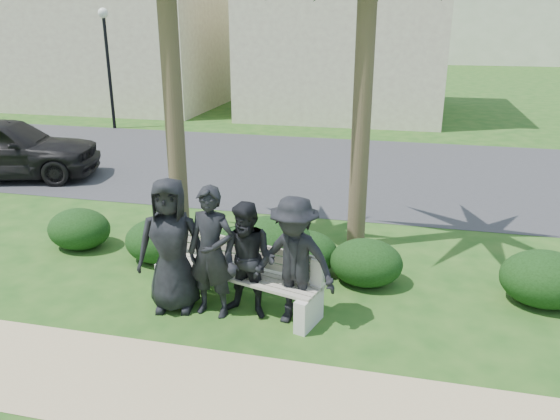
# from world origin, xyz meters

# --- Properties ---
(ground) EXTENTS (160.00, 160.00, 0.00)m
(ground) POSITION_xyz_m (0.00, 0.00, 0.00)
(ground) COLOR #1C4915
(ground) RESTS_ON ground
(footpath) EXTENTS (30.00, 1.60, 0.01)m
(footpath) POSITION_xyz_m (0.00, -1.80, 0.00)
(footpath) COLOR tan
(footpath) RESTS_ON ground
(asphalt_street) EXTENTS (160.00, 8.00, 0.01)m
(asphalt_street) POSITION_xyz_m (0.00, 8.00, 0.00)
(asphalt_street) COLOR #2D2D30
(asphalt_street) RESTS_ON ground
(stucco_bldg_left) EXTENTS (10.40, 8.40, 7.30)m
(stucco_bldg_left) POSITION_xyz_m (-12.00, 18.00, 3.66)
(stucco_bldg_left) COLOR tan
(stucco_bldg_left) RESTS_ON ground
(stucco_bldg_right) EXTENTS (8.40, 8.40, 7.30)m
(stucco_bldg_right) POSITION_xyz_m (-1.00, 18.00, 3.66)
(stucco_bldg_right) COLOR tan
(stucco_bldg_right) RESTS_ON ground
(street_lamp) EXTENTS (0.36, 0.36, 4.29)m
(street_lamp) POSITION_xyz_m (-9.00, 12.00, 2.94)
(street_lamp) COLOR black
(street_lamp) RESTS_ON ground
(park_bench) EXTENTS (2.67, 1.25, 0.88)m
(park_bench) POSITION_xyz_m (-0.41, 0.22, 0.40)
(park_bench) COLOR gray
(park_bench) RESTS_ON ground
(man_a) EXTENTS (1.04, 0.78, 1.92)m
(man_a) POSITION_xyz_m (-1.23, -0.11, 0.96)
(man_a) COLOR black
(man_a) RESTS_ON ground
(man_b) EXTENTS (0.72, 0.52, 1.85)m
(man_b) POSITION_xyz_m (-0.64, -0.13, 0.93)
(man_b) COLOR black
(man_b) RESTS_ON ground
(man_c) EXTENTS (0.88, 0.73, 1.65)m
(man_c) POSITION_xyz_m (-0.14, -0.06, 0.82)
(man_c) COLOR black
(man_c) RESTS_ON ground
(man_d) EXTENTS (1.26, 0.86, 1.79)m
(man_d) POSITION_xyz_m (0.50, -0.09, 0.90)
(man_d) COLOR black
(man_d) RESTS_ON ground
(hedge_a) EXTENTS (1.13, 0.94, 0.74)m
(hedge_a) POSITION_xyz_m (-3.79, 1.54, 0.37)
(hedge_a) COLOR black
(hedge_a) RESTS_ON ground
(hedge_b) EXTENTS (1.14, 0.94, 0.74)m
(hedge_b) POSITION_xyz_m (-2.16, 1.34, 0.37)
(hedge_b) COLOR black
(hedge_b) RESTS_ON ground
(hedge_c) EXTENTS (1.08, 0.90, 0.71)m
(hedge_c) POSITION_xyz_m (0.34, 1.50, 0.35)
(hedge_c) COLOR black
(hedge_c) RESTS_ON ground
(hedge_d) EXTENTS (1.45, 1.20, 0.95)m
(hedge_d) POSITION_xyz_m (-0.18, 1.38, 0.47)
(hedge_d) COLOR black
(hedge_d) RESTS_ON ground
(hedge_e) EXTENTS (1.13, 0.93, 0.73)m
(hedge_e) POSITION_xyz_m (1.35, 1.30, 0.37)
(hedge_e) COLOR black
(hedge_e) RESTS_ON ground
(hedge_f) EXTENTS (1.26, 1.04, 0.82)m
(hedge_f) POSITION_xyz_m (3.91, 1.25, 0.41)
(hedge_f) COLOR black
(hedge_f) RESTS_ON ground
(hedge_extra) EXTENTS (1.14, 0.94, 0.74)m
(hedge_extra) POSITION_xyz_m (-0.69, 1.34, 0.37)
(hedge_extra) COLOR black
(hedge_extra) RESTS_ON ground
(car_a) EXTENTS (5.00, 3.11, 1.59)m
(car_a) POSITION_xyz_m (-8.19, 5.15, 0.79)
(car_a) COLOR black
(car_a) RESTS_ON ground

